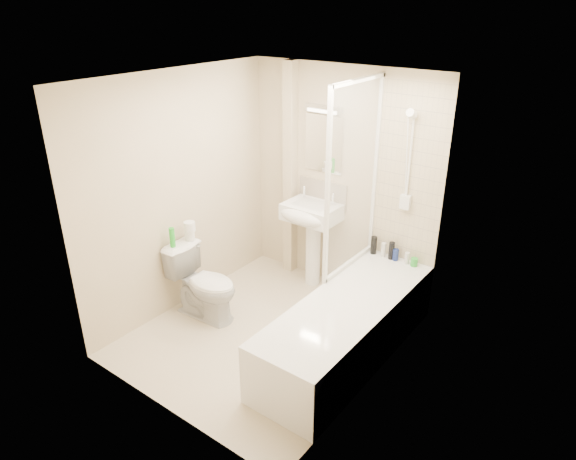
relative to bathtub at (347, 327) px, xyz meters
The scene contains 25 objects.
floor 0.83m from the bathtub, 165.07° to the right, with size 2.50×2.50×0.00m, color beige.
wall_back 1.58m from the bathtub, 125.54° to the left, with size 2.20×0.02×2.40m, color beige.
wall_left 2.07m from the bathtub, behind, with size 0.02×2.50×2.40m, color beige.
wall_right 1.00m from the bathtub, 29.74° to the right, with size 0.02×2.50×2.40m, color beige.
ceiling 2.25m from the bathtub, 165.07° to the right, with size 2.20×2.50×0.02m, color white.
tile_back 1.54m from the bathtub, 90.00° to the left, with size 0.70×0.01×1.75m, color beige.
tile_right 1.19m from the bathtub, ahead, with size 0.01×2.10×1.75m, color beige.
pipe_boxing 1.92m from the bathtub, 144.15° to the left, with size 0.12×0.12×2.40m, color beige.
splashback 1.60m from the bathtub, 133.04° to the left, with size 0.60×0.01×0.30m, color beige.
mirror 1.92m from the bathtub, 133.10° to the left, with size 0.46×0.01×0.60m, color white.
strip_light 2.18m from the bathtub, 133.74° to the left, with size 0.42×0.07×0.07m, color silver.
bathtub is the anchor object (origin of this frame).
shower_screen 1.35m from the bathtub, 120.33° to the left, with size 0.04×0.92×1.80m.
shower_fixture 1.60m from the bathtub, 90.10° to the left, with size 0.10×0.16×0.99m.
pedestal_sink 1.36m from the bathtub, 140.06° to the left, with size 0.57×0.51×1.10m.
bottle_black_a 1.06m from the bathtub, 105.95° to the left, with size 0.06×0.06×0.19m, color black.
bottle_white_a 1.03m from the bathtub, 99.54° to the left, with size 0.05×0.05×0.15m, color silver.
bottle_black_b 1.03m from the bathtub, 94.35° to the left, with size 0.06×0.06×0.18m, color black.
bottle_blue 1.01m from the bathtub, 91.45° to the left, with size 0.06×0.06×0.12m, color navy.
bottle_white_b 1.02m from the bathtub, 84.13° to the left, with size 0.05×0.05×0.12m, color silver.
bottle_green 1.02m from the bathtub, 79.55° to the left, with size 0.07×0.07×0.08m, color green.
toilet 1.51m from the bathtub, 167.87° to the right, with size 0.75×0.45×0.74m, color white.
toilet_roll_lower 1.82m from the bathtub, behind, with size 0.10×0.10×0.11m, color white.
toilet_roll_upper 1.83m from the bathtub, behind, with size 0.11×0.11×0.10m, color white.
green_bottle 1.88m from the bathtub, 166.16° to the right, with size 0.05×0.05×0.20m, color green.
Camera 1 is at (2.61, -3.17, 2.98)m, focal length 32.00 mm.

